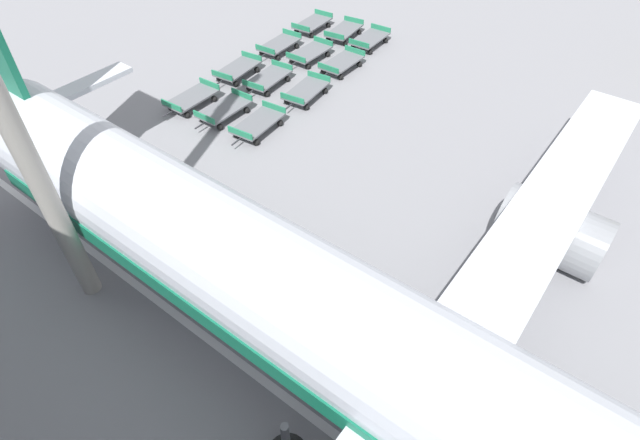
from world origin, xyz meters
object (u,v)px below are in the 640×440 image
baggage_dolly_row_near_col_b (279,45)px  baggage_dolly_row_mid_b_col_b (342,63)px  airplane (470,414)px  baggage_dolly_row_mid_a_col_d (224,110)px  baggage_dolly_row_mid_a_col_c (268,79)px  baggage_dolly_row_mid_b_col_c (306,91)px  baggage_dolly_row_mid_a_col_b (310,53)px  baggage_dolly_row_near_col_d (192,99)px  baggage_dolly_row_mid_b_col_a (370,39)px  baggage_dolly_row_near_col_a (312,24)px  baggage_dolly_row_near_col_c (238,69)px  baggage_dolly_row_mid_b_col_d (258,124)px  baggage_dolly_row_mid_a_col_a (344,31)px

baggage_dolly_row_near_col_b → baggage_dolly_row_mid_b_col_b: size_ratio=1.01×
airplane → baggage_dolly_row_mid_a_col_d: bearing=-114.5°
baggage_dolly_row_mid_a_col_c → baggage_dolly_row_mid_b_col_c: (-0.35, 2.75, 0.00)m
baggage_dolly_row_mid_a_col_b → baggage_dolly_row_mid_b_col_b: (-0.22, 2.49, 0.00)m
baggage_dolly_row_near_col_d → baggage_dolly_row_mid_b_col_a: 13.39m
baggage_dolly_row_near_col_a → baggage_dolly_row_mid_b_col_a: same height
baggage_dolly_row_near_col_a → baggage_dolly_row_mid_a_col_d: 12.63m
baggage_dolly_row_near_col_d → baggage_dolly_row_mid_a_col_c: size_ratio=0.99×
baggage_dolly_row_near_col_a → baggage_dolly_row_mid_a_col_b: size_ratio=1.01×
baggage_dolly_row_mid_a_col_b → baggage_dolly_row_mid_a_col_d: 8.42m
baggage_dolly_row_mid_a_col_d → baggage_dolly_row_mid_b_col_a: same height
baggage_dolly_row_near_col_c → baggage_dolly_row_mid_b_col_c: size_ratio=1.00×
baggage_dolly_row_near_col_d → baggage_dolly_row_mid_b_col_d: 4.83m
airplane → baggage_dolly_row_near_col_c: bearing=-119.6°
baggage_dolly_row_near_col_d → baggage_dolly_row_mid_a_col_a: 12.94m
baggage_dolly_row_mid_a_col_d → baggage_dolly_row_mid_b_col_a: 12.65m
baggage_dolly_row_mid_b_col_d → baggage_dolly_row_near_col_b: bearing=-143.8°
baggage_dolly_row_near_col_b → baggage_dolly_row_near_col_d: size_ratio=1.00×
baggage_dolly_row_near_col_a → airplane: bearing=47.6°
baggage_dolly_row_mid_a_col_b → baggage_dolly_row_mid_a_col_c: same height
airplane → baggage_dolly_row_mid_a_col_c: airplane is taller
baggage_dolly_row_mid_a_col_a → baggage_dolly_row_mid_b_col_d: size_ratio=1.00×
baggage_dolly_row_mid_b_col_a → baggage_dolly_row_mid_b_col_c: 8.23m
baggage_dolly_row_near_col_d → baggage_dolly_row_near_col_c: bearing=-172.7°
baggage_dolly_row_near_col_d → baggage_dolly_row_mid_b_col_a: size_ratio=1.00×
airplane → baggage_dolly_row_mid_b_col_b: size_ratio=12.45×
baggage_dolly_row_near_col_d → baggage_dolly_row_mid_b_col_c: bearing=136.8°
airplane → baggage_dolly_row_mid_a_col_c: 23.48m
baggage_dolly_row_mid_b_col_c → baggage_dolly_row_mid_b_col_d: (4.28, 0.26, 0.00)m
airplane → baggage_dolly_row_mid_b_col_d: 18.92m
airplane → baggage_dolly_row_mid_b_col_c: size_ratio=12.31×
airplane → baggage_dolly_row_near_col_a: airplane is taller
baggage_dolly_row_mid_a_col_d → baggage_dolly_row_mid_b_col_d: 2.47m
baggage_dolly_row_mid_a_col_c → baggage_dolly_row_near_col_d: bearing=-21.7°
baggage_dolly_row_near_col_a → baggage_dolly_row_mid_a_col_b: (3.69, 2.90, 0.00)m
baggage_dolly_row_mid_b_col_b → baggage_dolly_row_mid_b_col_c: size_ratio=0.99×
baggage_dolly_row_mid_a_col_b → baggage_dolly_row_mid_b_col_c: (3.91, 3.03, 0.00)m
baggage_dolly_row_mid_b_col_c → baggage_dolly_row_mid_b_col_b: bearing=-172.5°
baggage_dolly_row_mid_b_col_d → baggage_dolly_row_near_col_a: bearing=-152.4°
baggage_dolly_row_near_col_b → baggage_dolly_row_mid_b_col_a: size_ratio=1.00×
baggage_dolly_row_mid_a_col_d → baggage_dolly_row_mid_a_col_c: bearing=-172.4°
baggage_dolly_row_near_col_d → baggage_dolly_row_mid_a_col_d: (-0.37, 2.33, 0.00)m
baggage_dolly_row_near_col_b → baggage_dolly_row_mid_a_col_b: same height
baggage_dolly_row_near_col_c → baggage_dolly_row_mid_b_col_c: same height
baggage_dolly_row_mid_b_col_c → airplane: bearing=52.0°
baggage_dolly_row_near_col_b → baggage_dolly_row_mid_b_col_c: 6.46m
baggage_dolly_row_near_col_a → baggage_dolly_row_mid_b_col_a: (-0.54, 4.74, 0.00)m
baggage_dolly_row_near_col_c → baggage_dolly_row_mid_b_col_b: size_ratio=1.01×
baggage_dolly_row_mid_b_col_a → baggage_dolly_row_mid_b_col_d: (12.41, 1.46, 0.00)m
baggage_dolly_row_near_col_c → baggage_dolly_row_mid_a_col_a: same height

